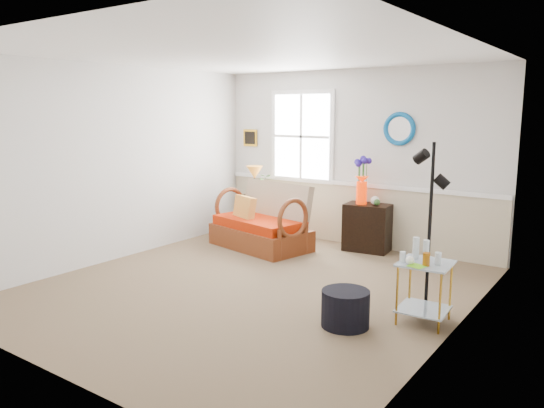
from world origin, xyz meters
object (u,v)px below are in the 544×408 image
Objects in this scene: cabinet at (367,227)px; floor_lamp at (430,229)px; side_table at (424,293)px; lamp_stand at (253,215)px; ottoman at (345,308)px; loveseat at (260,216)px.

cabinet is 0.40× the size of floor_lamp.
side_table is (1.59, -2.13, -0.04)m from cabinet.
side_table is (3.54, -1.98, -0.03)m from lamp_stand.
floor_lamp is at bearing 104.35° from side_table.
cabinet is 2.84m from ottoman.
lamp_stand is at bearing 140.01° from ottoman.
lamp_stand is (-0.59, 0.60, -0.15)m from loveseat.
cabinet is 2.66m from side_table.
lamp_stand is 4.05m from side_table.
loveseat is 3.05m from ottoman.
loveseat is 1.56m from cabinet.
lamp_stand is at bearing 177.93° from cabinet.
lamp_stand reaches higher than ottoman.
side_table is 0.35× the size of floor_lamp.
floor_lamp is 1.15m from ottoman.
floor_lamp reaches higher than lamp_stand.
side_table is at bearing 41.92° from ottoman.
ottoman is at bearing -107.79° from floor_lamp.
ottoman is at bearing -39.99° from lamp_stand.
cabinet is (1.95, 0.15, 0.02)m from lamp_stand.
ottoman is at bearing -138.08° from side_table.
ottoman is at bearing -26.11° from loveseat.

